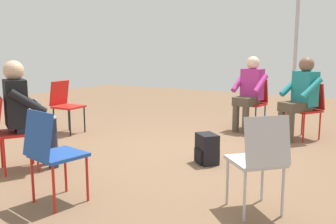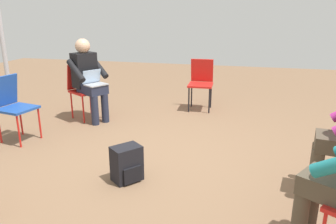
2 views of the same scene
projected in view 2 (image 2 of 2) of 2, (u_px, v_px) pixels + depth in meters
name	position (u px, v px, depth m)	size (l,w,h in m)	color
ground_plane	(158.00, 161.00, 3.72)	(14.00, 14.00, 0.00)	brown
chair_east	(13.00, 104.00, 4.19)	(0.50, 0.47, 0.85)	#1E4799
chair_south	(201.00, 81.00, 5.56)	(0.42, 0.45, 0.85)	red
chair_southeast	(83.00, 87.00, 5.11)	(0.57, 0.56, 0.85)	red
person_with_laptop	(88.00, 76.00, 4.93)	(0.64, 0.62, 1.24)	#23283D
backpack_near_laptop_user	(127.00, 165.00, 3.26)	(0.33, 0.34, 0.36)	black
tent_pole_far	(3.00, 41.00, 5.08)	(0.07, 0.07, 2.36)	#B2B2B7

